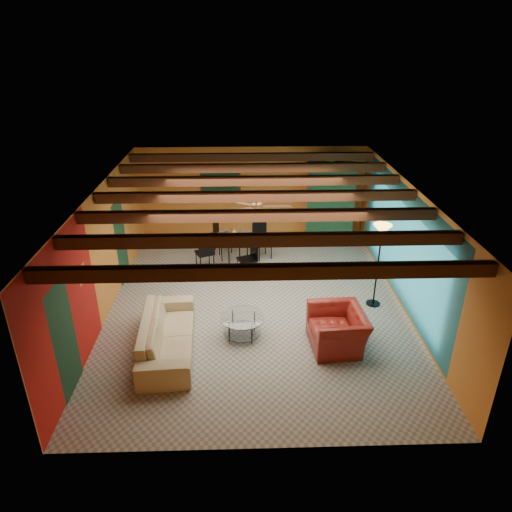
{
  "coord_description": "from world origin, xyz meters",
  "views": [
    {
      "loc": [
        -0.29,
        -9.0,
        5.55
      ],
      "look_at": [
        0.0,
        0.2,
        1.15
      ],
      "focal_mm": 32.8,
      "sensor_mm": 36.0,
      "label": 1
    }
  ],
  "objects_px": {
    "armoire": "(329,204)",
    "vase": "(234,222)",
    "dining_table": "(234,245)",
    "potted_plant": "(332,157)",
    "coffee_table": "(242,326)",
    "sofa": "(167,334)",
    "floor_lamp": "(378,266)",
    "armchair": "(337,329)"
  },
  "relations": [
    {
      "from": "dining_table",
      "to": "potted_plant",
      "type": "bearing_deg",
      "value": 29.37
    },
    {
      "from": "sofa",
      "to": "dining_table",
      "type": "distance_m",
      "value": 3.94
    },
    {
      "from": "coffee_table",
      "to": "potted_plant",
      "type": "bearing_deg",
      "value": 62.48
    },
    {
      "from": "floor_lamp",
      "to": "vase",
      "type": "height_order",
      "value": "floor_lamp"
    },
    {
      "from": "dining_table",
      "to": "armoire",
      "type": "relative_size",
      "value": 0.94
    },
    {
      "from": "sofa",
      "to": "floor_lamp",
      "type": "xyz_separation_m",
      "value": [
        4.4,
        1.56,
        0.61
      ]
    },
    {
      "from": "coffee_table",
      "to": "floor_lamp",
      "type": "bearing_deg",
      "value": 21.0
    },
    {
      "from": "potted_plant",
      "to": "vase",
      "type": "relative_size",
      "value": 2.5
    },
    {
      "from": "coffee_table",
      "to": "vase",
      "type": "xyz_separation_m",
      "value": [
        -0.18,
        3.32,
        0.96
      ]
    },
    {
      "from": "coffee_table",
      "to": "dining_table",
      "type": "xyz_separation_m",
      "value": [
        -0.18,
        3.32,
        0.31
      ]
    },
    {
      "from": "potted_plant",
      "to": "sofa",
      "type": "bearing_deg",
      "value": -126.91
    },
    {
      "from": "armchair",
      "to": "armoire",
      "type": "xyz_separation_m",
      "value": [
        0.68,
        5.21,
        0.74
      ]
    },
    {
      "from": "vase",
      "to": "sofa",
      "type": "bearing_deg",
      "value": -108.4
    },
    {
      "from": "floor_lamp",
      "to": "dining_table",
      "type": "bearing_deg",
      "value": 145.42
    },
    {
      "from": "armchair",
      "to": "coffee_table",
      "type": "relative_size",
      "value": 1.29
    },
    {
      "from": "armchair",
      "to": "potted_plant",
      "type": "distance_m",
      "value": 5.66
    },
    {
      "from": "coffee_table",
      "to": "dining_table",
      "type": "bearing_deg",
      "value": 93.19
    },
    {
      "from": "coffee_table",
      "to": "dining_table",
      "type": "height_order",
      "value": "dining_table"
    },
    {
      "from": "armoire",
      "to": "floor_lamp",
      "type": "bearing_deg",
      "value": -69.72
    },
    {
      "from": "armchair",
      "to": "potted_plant",
      "type": "xyz_separation_m",
      "value": [
        0.68,
        5.21,
        2.09
      ]
    },
    {
      "from": "coffee_table",
      "to": "armoire",
      "type": "xyz_separation_m",
      "value": [
        2.52,
        4.84,
        0.88
      ]
    },
    {
      "from": "dining_table",
      "to": "potted_plant",
      "type": "height_order",
      "value": "potted_plant"
    },
    {
      "from": "potted_plant",
      "to": "vase",
      "type": "xyz_separation_m",
      "value": [
        -2.71,
        -1.52,
        -1.28
      ]
    },
    {
      "from": "coffee_table",
      "to": "dining_table",
      "type": "relative_size",
      "value": 0.43
    },
    {
      "from": "coffee_table",
      "to": "floor_lamp",
      "type": "distance_m",
      "value": 3.27
    },
    {
      "from": "potted_plant",
      "to": "armchair",
      "type": "bearing_deg",
      "value": -97.39
    },
    {
      "from": "floor_lamp",
      "to": "potted_plant",
      "type": "height_order",
      "value": "potted_plant"
    },
    {
      "from": "dining_table",
      "to": "sofa",
      "type": "bearing_deg",
      "value": -108.4
    },
    {
      "from": "dining_table",
      "to": "coffee_table",
      "type": "bearing_deg",
      "value": -86.81
    },
    {
      "from": "vase",
      "to": "armoire",
      "type": "bearing_deg",
      "value": 29.37
    },
    {
      "from": "armoire",
      "to": "vase",
      "type": "relative_size",
      "value": 11.52
    },
    {
      "from": "armoire",
      "to": "vase",
      "type": "xyz_separation_m",
      "value": [
        -2.71,
        -1.52,
        0.07
      ]
    },
    {
      "from": "armoire",
      "to": "floor_lamp",
      "type": "xyz_separation_m",
      "value": [
        0.45,
        -3.7,
        -0.14
      ]
    },
    {
      "from": "floor_lamp",
      "to": "coffee_table",
      "type": "bearing_deg",
      "value": -159.0
    },
    {
      "from": "coffee_table",
      "to": "floor_lamp",
      "type": "relative_size",
      "value": 0.46
    },
    {
      "from": "sofa",
      "to": "vase",
      "type": "relative_size",
      "value": 12.65
    },
    {
      "from": "coffee_table",
      "to": "armoire",
      "type": "relative_size",
      "value": 0.4
    },
    {
      "from": "sofa",
      "to": "potted_plant",
      "type": "height_order",
      "value": "potted_plant"
    },
    {
      "from": "vase",
      "to": "dining_table",
      "type": "bearing_deg",
      "value": 0.0
    },
    {
      "from": "vase",
      "to": "floor_lamp",
      "type": "bearing_deg",
      "value": -34.58
    },
    {
      "from": "sofa",
      "to": "armoire",
      "type": "distance_m",
      "value": 6.62
    },
    {
      "from": "dining_table",
      "to": "floor_lamp",
      "type": "bearing_deg",
      "value": -34.58
    }
  ]
}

